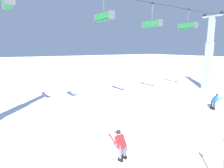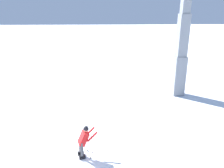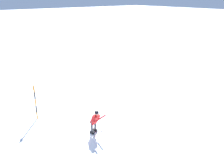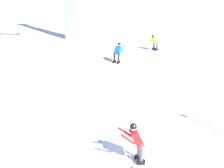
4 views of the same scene
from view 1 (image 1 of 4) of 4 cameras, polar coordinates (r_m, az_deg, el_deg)
The scene contains 9 objects.
ground_plane at distance 9.87m, azimuth 5.78°, elevation -23.53°, with size 260.00×260.00×0.00m, color white.
skier_carving_main at distance 10.02m, azimuth 2.47°, elevation -17.04°, with size 0.96×1.70×1.66m.
lift_tower_far at distance 28.87m, azimuth 26.73°, elevation 6.66°, with size 0.90×2.65×10.04m.
chairlift_seat_nearest at distance 14.80m, azimuth -28.69°, elevation 20.58°, with size 0.61×1.96×1.84m.
chairlift_seat_second at distance 17.02m, azimuth -2.62°, elevation 19.31°, with size 0.61×2.45×2.14m.
chairlift_seat_middle at distance 20.39m, azimuth 11.60°, elevation 17.13°, with size 0.61×2.34×2.35m.
chairlift_seat_fourth at distance 24.72m, azimuth 21.40°, elevation 15.78°, with size 0.61×2.29×2.20m.
trail_marker_pole at distance 8.95m, azimuth 30.33°, elevation -19.30°, with size 0.07×0.28×2.38m.
skier_distant_uphill at distance 19.88m, azimuth 28.25°, elevation -4.29°, with size 1.69×1.34×1.62m.
Camera 1 is at (-5.23, -6.28, 5.53)m, focal length 30.81 mm.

